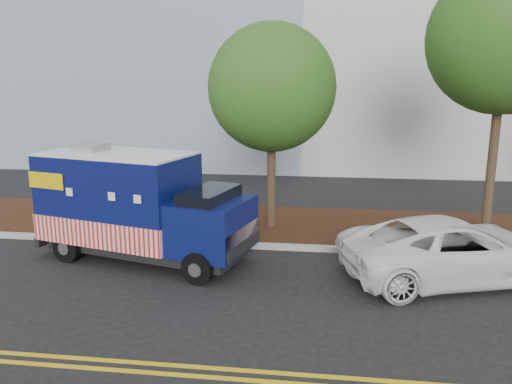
# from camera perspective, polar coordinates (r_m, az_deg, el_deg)

# --- Properties ---
(ground) EXTENTS (120.00, 120.00, 0.00)m
(ground) POSITION_cam_1_polar(r_m,az_deg,el_deg) (12.65, -6.48, -8.25)
(ground) COLOR black
(ground) RESTS_ON ground
(curb) EXTENTS (120.00, 0.18, 0.15)m
(curb) POSITION_cam_1_polar(r_m,az_deg,el_deg) (13.91, -5.11, -5.93)
(curb) COLOR #9E9E99
(curb) RESTS_ON ground
(mulch_strip) EXTENTS (120.00, 4.00, 0.15)m
(mulch_strip) POSITION_cam_1_polar(r_m,az_deg,el_deg) (15.87, -3.48, -3.53)
(mulch_strip) COLOR black
(mulch_strip) RESTS_ON ground
(centerline_near) EXTENTS (120.00, 0.10, 0.01)m
(centerline_near) POSITION_cam_1_polar(r_m,az_deg,el_deg) (8.82, -13.71, -18.39)
(centerline_near) COLOR gold
(centerline_near) RESTS_ON ground
(centerline_far) EXTENTS (120.00, 0.10, 0.01)m
(centerline_far) POSITION_cam_1_polar(r_m,az_deg,el_deg) (8.62, -14.33, -19.21)
(centerline_far) COLOR gold
(centerline_far) RESTS_ON ground
(tree_b) EXTENTS (3.69, 3.69, 6.13)m
(tree_b) POSITION_cam_1_polar(r_m,az_deg,el_deg) (14.64, 1.82, 11.78)
(tree_b) COLOR #38281C
(tree_b) RESTS_ON ground
(tree_c) EXTENTS (4.20, 4.20, 7.74)m
(tree_c) POSITION_cam_1_polar(r_m,az_deg,el_deg) (15.75, 26.59, 15.49)
(tree_c) COLOR #38281C
(tree_c) RESTS_ON ground
(sign_post) EXTENTS (0.06, 0.06, 2.40)m
(sign_post) POSITION_cam_1_polar(r_m,az_deg,el_deg) (14.45, -14.60, -0.94)
(sign_post) COLOR #473828
(sign_post) RESTS_ON ground
(food_truck) EXTENTS (5.82, 3.34, 2.90)m
(food_truck) POSITION_cam_1_polar(r_m,az_deg,el_deg) (13.03, -13.62, -1.83)
(food_truck) COLOR black
(food_truck) RESTS_ON ground
(white_car) EXTENTS (5.61, 3.80, 1.43)m
(white_car) POSITION_cam_1_polar(r_m,az_deg,el_deg) (12.35, 21.63, -6.12)
(white_car) COLOR white
(white_car) RESTS_ON ground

